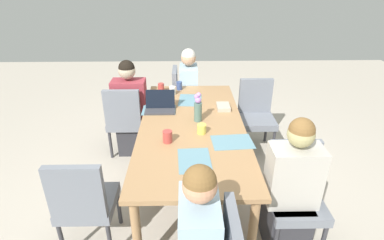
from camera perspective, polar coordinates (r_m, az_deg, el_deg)
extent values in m
plane|color=#B2A899|center=(3.43, 0.00, -12.11)|extent=(10.00, 10.00, 0.00)
cube|color=#9E754C|center=(3.03, 0.00, -1.18)|extent=(2.21, 1.02, 0.04)
cylinder|color=#9E754C|center=(4.13, -6.29, 0.72)|extent=(0.07, 0.07, 0.72)
cylinder|color=#9E754C|center=(2.47, -10.22, -20.43)|extent=(0.07, 0.07, 0.72)
cylinder|color=#9E754C|center=(4.14, 5.68, 0.83)|extent=(0.07, 0.07, 0.72)
cylinder|color=#9E754C|center=(2.49, 11.18, -20.07)|extent=(0.07, 0.07, 0.72)
cube|color=slate|center=(2.73, 18.72, -14.68)|extent=(0.44, 0.44, 0.08)
cube|color=slate|center=(2.71, 18.29, -7.83)|extent=(0.06, 0.42, 0.45)
cylinder|color=#333338|center=(3.07, 20.43, -15.24)|extent=(0.04, 0.04, 0.37)
cylinder|color=#333338|center=(2.95, 13.29, -15.91)|extent=(0.04, 0.04, 0.37)
cube|color=#2D2D33|center=(2.83, 16.96, -17.64)|extent=(0.36, 0.34, 0.45)
cube|color=#B7B2A8|center=(2.53, 18.38, -9.83)|extent=(0.24, 0.40, 0.50)
sphere|color=tan|center=(2.34, 19.66, -2.48)|extent=(0.20, 0.20, 0.20)
sphere|color=brown|center=(2.33, 19.77, -1.83)|extent=(0.19, 0.19, 0.19)
cube|color=slate|center=(4.41, -0.63, 3.38)|extent=(0.44, 0.44, 0.08)
cube|color=slate|center=(4.32, -3.19, 6.59)|extent=(0.42, 0.06, 0.45)
cylinder|color=#333338|center=(4.68, 1.68, 1.78)|extent=(0.04, 0.04, 0.37)
cylinder|color=#333338|center=(4.34, 1.92, -0.32)|extent=(0.04, 0.04, 0.37)
cylinder|color=#333338|center=(4.68, -2.97, 1.74)|extent=(0.04, 0.04, 0.37)
cylinder|color=#333338|center=(4.34, -3.10, -0.36)|extent=(0.04, 0.04, 0.37)
cube|color=#2D2D33|center=(4.44, -0.61, 0.88)|extent=(0.34, 0.36, 0.45)
cube|color=#99B7CC|center=(4.25, -0.64, 6.66)|extent=(0.40, 0.24, 0.50)
sphere|color=tan|center=(4.14, -0.67, 11.48)|extent=(0.20, 0.20, 0.20)
sphere|color=beige|center=(4.13, -0.67, 11.88)|extent=(0.19, 0.19, 0.19)
cube|color=#99B7CC|center=(1.97, 1.31, -20.55)|extent=(0.40, 0.24, 0.50)
sphere|color=tan|center=(1.72, 1.44, -12.12)|extent=(0.20, 0.20, 0.20)
sphere|color=brown|center=(1.70, 1.45, -11.33)|extent=(0.19, 0.19, 0.19)
cube|color=slate|center=(3.94, -12.01, -0.24)|extent=(0.44, 0.44, 0.08)
cube|color=slate|center=(3.66, -12.89, 2.13)|extent=(0.06, 0.42, 0.45)
cylinder|color=#333338|center=(4.24, -13.82, -1.82)|extent=(0.04, 0.04, 0.37)
cylinder|color=#333338|center=(4.18, -8.73, -1.80)|extent=(0.04, 0.04, 0.37)
cylinder|color=#333338|center=(3.92, -14.90, -4.45)|extent=(0.04, 0.04, 0.37)
cylinder|color=#333338|center=(3.85, -9.38, -4.48)|extent=(0.04, 0.04, 0.37)
cube|color=#2D2D33|center=(4.01, -10.92, -2.59)|extent=(0.36, 0.34, 0.45)
cube|color=#93333D|center=(3.81, -11.53, 3.67)|extent=(0.24, 0.40, 0.50)
sphere|color=tan|center=(3.68, -12.05, 8.98)|extent=(0.20, 0.20, 0.20)
sphere|color=black|center=(3.67, -12.09, 9.42)|extent=(0.19, 0.19, 0.19)
cube|color=slate|center=(2.74, -18.73, -14.38)|extent=(0.44, 0.44, 0.08)
cube|color=slate|center=(2.44, -20.87, -12.50)|extent=(0.06, 0.42, 0.45)
cylinder|color=#333338|center=(3.08, -20.62, -15.05)|extent=(0.04, 0.04, 0.37)
cylinder|color=#333338|center=(2.98, -13.45, -15.50)|extent=(0.04, 0.04, 0.37)
cylinder|color=#333338|center=(2.72, -15.07, -20.83)|extent=(0.04, 0.04, 0.37)
cube|color=slate|center=(3.95, 11.94, -0.14)|extent=(0.44, 0.44, 0.08)
cube|color=slate|center=(4.01, 11.73, 4.46)|extent=(0.06, 0.42, 0.45)
cylinder|color=#333338|center=(3.94, 14.90, -4.28)|extent=(0.04, 0.04, 0.37)
cylinder|color=#333338|center=(3.86, 9.45, -4.43)|extent=(0.04, 0.04, 0.37)
cylinder|color=#333338|center=(4.26, 13.62, -1.68)|extent=(0.04, 0.04, 0.37)
cylinder|color=#333338|center=(4.18, 8.58, -1.76)|extent=(0.04, 0.04, 0.37)
cylinder|color=#4C6B60|center=(3.05, 1.12, 1.50)|extent=(0.08, 0.08, 0.20)
sphere|color=#B27AC6|center=(3.00, 1.14, 3.71)|extent=(0.06, 0.06, 0.06)
cylinder|color=#477A3D|center=(3.01, 1.14, 3.45)|extent=(0.01, 0.01, 0.03)
sphere|color=#B27AC6|center=(2.98, 1.25, 4.72)|extent=(0.05, 0.05, 0.05)
cylinder|color=#477A3D|center=(3.00, 1.24, 3.96)|extent=(0.01, 0.01, 0.09)
sphere|color=#B27AC6|center=(3.00, 0.85, 4.39)|extent=(0.05, 0.05, 0.05)
cylinder|color=#477A3D|center=(3.01, 0.85, 3.83)|extent=(0.01, 0.01, 0.06)
cube|color=slate|center=(2.75, 7.52, -4.07)|extent=(0.29, 0.38, 0.00)
cube|color=slate|center=(3.58, -0.35, 3.74)|extent=(0.38, 0.28, 0.00)
cube|color=slate|center=(2.48, 0.46, -7.52)|extent=(0.37, 0.28, 0.00)
cube|color=slate|center=(3.35, -6.16, 1.87)|extent=(0.26, 0.36, 0.00)
cube|color=#38383D|center=(3.32, -5.95, 1.86)|extent=(0.22, 0.32, 0.02)
cube|color=black|center=(3.35, -5.94, 3.94)|extent=(0.08, 0.31, 0.19)
cylinder|color=#33477A|center=(3.89, -2.39, 6.41)|extent=(0.07, 0.07, 0.10)
cylinder|color=#AD3D38|center=(3.84, -5.78, 6.02)|extent=(0.08, 0.08, 0.11)
cylinder|color=#DBC64C|center=(2.85, 1.81, -1.66)|extent=(0.08, 0.08, 0.09)
cylinder|color=#AD3D38|center=(2.71, -4.59, -3.10)|extent=(0.08, 0.08, 0.11)
cylinder|color=white|center=(3.74, -3.66, 5.48)|extent=(0.08, 0.08, 0.10)
cube|color=#B2A38E|center=(3.38, 5.84, 2.47)|extent=(0.20, 0.14, 0.04)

